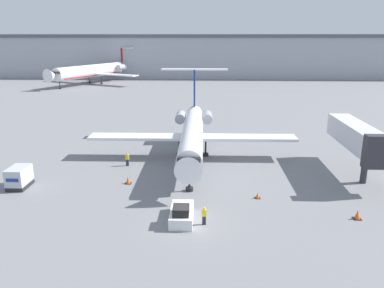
% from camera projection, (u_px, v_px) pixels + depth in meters
% --- Properties ---
extents(ground_plane, '(600.00, 600.00, 0.00)m').
position_uv_depth(ground_plane, '(186.00, 224.00, 32.13)').
color(ground_plane, slate).
extents(terminal_building, '(180.00, 16.80, 16.22)m').
position_uv_depth(terminal_building, '(203.00, 56.00, 145.07)').
color(terminal_building, '#9EA3AD').
rests_on(terminal_building, ground).
extents(airplane_main, '(27.14, 27.71, 10.61)m').
position_uv_depth(airplane_main, '(192.00, 132.00, 48.90)').
color(airplane_main, white).
rests_on(airplane_main, ground).
extents(pushback_tug, '(1.97, 4.23, 1.70)m').
position_uv_depth(pushback_tug, '(182.00, 214.00, 32.62)').
color(pushback_tug, silver).
rests_on(pushback_tug, ground).
extents(luggage_cart, '(1.84, 2.88, 2.23)m').
position_uv_depth(luggage_cart, '(19.00, 177.00, 39.67)').
color(luggage_cart, '#232326').
rests_on(luggage_cart, ground).
extents(worker_near_tug, '(0.40, 0.24, 1.63)m').
position_uv_depth(worker_near_tug, '(204.00, 215.00, 31.83)').
color(worker_near_tug, '#232838').
rests_on(worker_near_tug, ground).
extents(worker_by_wing, '(0.40, 0.24, 1.70)m').
position_uv_depth(worker_by_wing, '(127.00, 159.00, 46.35)').
color(worker_by_wing, '#232838').
rests_on(worker_by_wing, ground).
extents(traffic_cone_left, '(0.67, 0.67, 0.82)m').
position_uv_depth(traffic_cone_left, '(128.00, 180.00, 40.86)').
color(traffic_cone_left, black).
rests_on(traffic_cone_left, ground).
extents(traffic_cone_right, '(0.54, 0.54, 0.61)m').
position_uv_depth(traffic_cone_right, '(258.00, 195.00, 37.17)').
color(traffic_cone_right, black).
rests_on(traffic_cone_right, ground).
extents(traffic_cone_mid, '(0.68, 0.68, 0.84)m').
position_uv_depth(traffic_cone_mid, '(357.00, 215.00, 32.91)').
color(traffic_cone_mid, black).
rests_on(traffic_cone_mid, ground).
extents(airplane_parked_far_left, '(32.82, 36.24, 11.50)m').
position_uv_depth(airplane_parked_far_left, '(92.00, 71.00, 125.38)').
color(airplane_parked_far_left, white).
rests_on(airplane_parked_far_left, ground).
extents(jet_bridge, '(3.20, 13.37, 6.19)m').
position_uv_depth(jet_bridge, '(358.00, 137.00, 42.55)').
color(jet_bridge, '#2D2D33').
rests_on(jet_bridge, ground).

